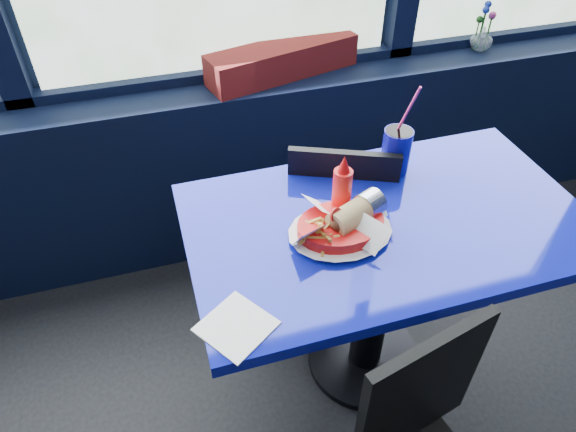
# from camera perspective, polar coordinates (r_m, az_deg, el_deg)

# --- Properties ---
(window_sill) EXTENTS (5.00, 0.26, 0.80)m
(window_sill) POSITION_cam_1_polar(r_m,az_deg,el_deg) (2.34, -5.89, 5.50)
(window_sill) COLOR black
(window_sill) RESTS_ON ground
(near_table) EXTENTS (1.20, 0.70, 0.75)m
(near_table) POSITION_cam_1_polar(r_m,az_deg,el_deg) (1.68, 10.28, -4.88)
(near_table) COLOR black
(near_table) RESTS_ON ground
(chair_near_back) EXTENTS (0.50, 0.50, 0.85)m
(chair_near_back) POSITION_cam_1_polar(r_m,az_deg,el_deg) (1.93, 3.30, -0.37)
(chair_near_back) COLOR black
(chair_near_back) RESTS_ON ground
(planter_box) EXTENTS (0.66, 0.32, 0.13)m
(planter_box) POSITION_cam_1_polar(r_m,az_deg,el_deg) (2.18, -0.60, 16.96)
(planter_box) COLOR maroon
(planter_box) RESTS_ON window_sill
(flower_vase) EXTENTS (0.11, 0.12, 0.21)m
(flower_vase) POSITION_cam_1_polar(r_m,az_deg,el_deg) (2.56, 20.80, 18.22)
(flower_vase) COLOR silver
(flower_vase) RESTS_ON window_sill
(food_basket) EXTENTS (0.28, 0.26, 0.10)m
(food_basket) POSITION_cam_1_polar(r_m,az_deg,el_deg) (1.47, 6.07, -0.96)
(food_basket) COLOR red
(food_basket) RESTS_ON near_table
(ketchup_bottle) EXTENTS (0.06, 0.06, 0.21)m
(ketchup_bottle) POSITION_cam_1_polar(r_m,az_deg,el_deg) (1.50, 6.01, 2.93)
(ketchup_bottle) COLOR red
(ketchup_bottle) RESTS_ON near_table
(soda_cup) EXTENTS (0.09, 0.09, 0.32)m
(soda_cup) POSITION_cam_1_polar(r_m,az_deg,el_deg) (1.71, 11.94, 7.22)
(soda_cup) COLOR #0D0B80
(soda_cup) RESTS_ON near_table
(napkin) EXTENTS (0.21, 0.21, 0.00)m
(napkin) POSITION_cam_1_polar(r_m,az_deg,el_deg) (1.27, -5.76, -12.08)
(napkin) COLOR white
(napkin) RESTS_ON near_table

